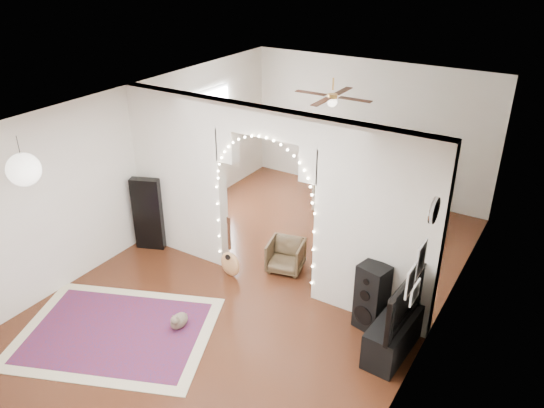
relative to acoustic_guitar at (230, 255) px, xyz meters
The scene contains 25 objects.
floor 0.70m from the acoustic_guitar, 25.25° to the left, with size 7.50×7.50×0.00m, color black.
ceiling 2.39m from the acoustic_guitar, 25.25° to the left, with size 5.00×7.50×0.02m, color white.
wall_back 4.15m from the acoustic_guitar, 82.45° to the left, with size 5.00×0.02×2.70m, color silver.
wall_front 3.67m from the acoustic_guitar, 81.39° to the right, with size 5.00×0.02×2.70m, color silver.
wall_left 2.21m from the acoustic_guitar, behind, with size 0.02×7.50×2.70m, color silver.
wall_right 3.19m from the acoustic_guitar, ahead, with size 0.02×7.50×2.70m, color silver.
divider_wall 1.20m from the acoustic_guitar, 25.25° to the left, with size 5.00×0.20×2.70m.
fairy_lights 1.29m from the acoustic_guitar, 12.75° to the left, with size 1.64×0.04×1.60m, color #FFEABF, non-canonical shape.
window 3.04m from the acoustic_guitar, 133.42° to the left, with size 0.04×1.20×1.40m, color white.
wall_clock 3.49m from the acoustic_guitar, ahead, with size 0.31×0.31×0.03m, color white.
picture_frames 3.30m from the acoustic_guitar, 13.99° to the right, with size 0.02×0.50×0.70m, color white, non-canonical shape.
paper_lantern 3.16m from the acoustic_guitar, 122.50° to the right, with size 0.40×0.40×0.40m, color white.
ceiling_fan 3.07m from the acoustic_guitar, 76.74° to the left, with size 1.10×1.10×0.30m, color #B1823B, non-canonical shape.
area_rug 2.00m from the acoustic_guitar, 105.13° to the right, with size 2.51×1.88×0.02m, color maroon.
guitar_case 1.67m from the acoustic_guitar, behind, with size 0.48×0.16×1.26m, color black.
acoustic_guitar is the anchor object (origin of this frame).
tabby_cat 1.41m from the acoustic_guitar, 84.39° to the right, with size 0.27×0.43×0.29m.
floor_speaker 2.30m from the acoustic_guitar, ahead, with size 0.43×0.40×0.95m.
media_console 2.75m from the acoustic_guitar, ahead, with size 0.40×1.00×0.50m, color black.
tv 2.78m from the acoustic_guitar, ahead, with size 1.07×0.14×0.62m, color black.
bookcase 2.99m from the acoustic_guitar, 73.01° to the left, with size 1.65×0.42×1.69m, color beige.
dining_table 3.79m from the acoustic_guitar, 80.60° to the left, with size 1.28×0.93×0.76m.
flower_vase 3.81m from the acoustic_guitar, 80.60° to the left, with size 0.18×0.18×0.19m, color white.
dining_chair_left 0.88m from the acoustic_guitar, 43.34° to the left, with size 0.53×0.55×0.50m, color #483824.
dining_chair_right 1.66m from the acoustic_guitar, 21.22° to the left, with size 0.58×0.60×0.55m, color #483824.
Camera 1 is at (3.64, -5.78, 4.67)m, focal length 35.00 mm.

